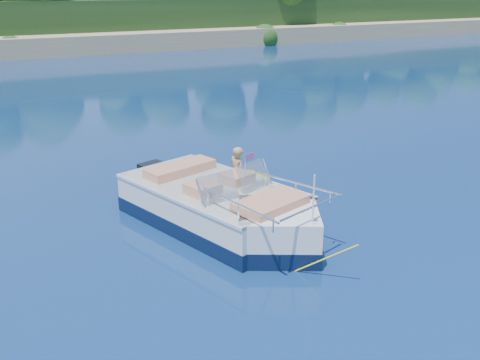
{
  "coord_description": "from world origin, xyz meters",
  "views": [
    {
      "loc": [
        -5.26,
        -8.28,
        5.01
      ],
      "look_at": [
        0.3,
        1.79,
        0.85
      ],
      "focal_mm": 40.0,
      "sensor_mm": 36.0,
      "label": 1
    }
  ],
  "objects": [
    {
      "name": "boy",
      "position": [
        1.09,
        3.42,
        0.0
      ],
      "size": [
        0.47,
        0.85,
        1.58
      ],
      "primitive_type": "imported",
      "rotation": [
        0.0,
        -0.17,
        1.71
      ],
      "color": "tan",
      "rests_on": "ground"
    },
    {
      "name": "motorboat",
      "position": [
        -0.36,
        1.27,
        0.41
      ],
      "size": [
        3.27,
        6.13,
        2.09
      ],
      "rotation": [
        0.0,
        0.0,
        0.27
      ],
      "color": "white",
      "rests_on": "ground"
    },
    {
      "name": "ground",
      "position": [
        0.0,
        0.0,
        0.0
      ],
      "size": [
        160.0,
        160.0,
        0.0
      ],
      "primitive_type": "plane",
      "color": "#0A214C",
      "rests_on": "ground"
    },
    {
      "name": "tow_tube",
      "position": [
        1.23,
        3.34,
        0.1
      ],
      "size": [
        2.0,
        2.0,
        0.4
      ],
      "rotation": [
        0.0,
        0.0,
        -0.42
      ],
      "color": "yellow",
      "rests_on": "ground"
    }
  ]
}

